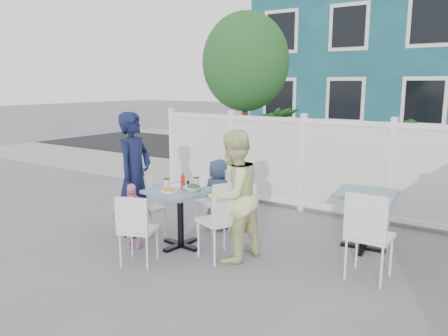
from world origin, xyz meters
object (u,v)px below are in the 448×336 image
Objects in this scene: chair_back at (217,195)px; man at (135,174)px; woman at (233,196)px; main_table at (180,202)px; spare_table at (365,205)px; chair_right at (224,215)px; chair_near at (136,225)px; utility_cabinet at (229,150)px; toddler at (132,216)px; boy at (218,194)px; chair_left at (145,202)px.

man reaches higher than chair_back.
chair_back is at bearing -126.18° from woman.
man is at bearing 177.72° from main_table.
spare_table is 0.80× the size of chair_right.
chair_near is (-0.06, -1.62, -0.03)m from chair_back.
utility_cabinet is 1.27× the size of chair_right.
main_table is 0.91m from man.
spare_table is 3.09m from toddler.
utility_cabinet is at bearing -137.15° from woman.
chair_back is at bearing 60.60° from chair_right.
chair_near is at bearing 86.60° from boy.
chair_right reaches higher than toddler.
boy is (-0.74, 0.96, -0.06)m from chair_right.
main_table is 0.46× the size of man.
boy reaches higher than spare_table.
spare_table is at bearing -152.30° from chair_back.
chair_near is 0.82× the size of boy.
chair_left is at bearing -86.95° from man.
woman is at bearing -101.34° from man.
man reaches higher than utility_cabinet.
man reaches higher than spare_table.
spare_table is 0.96× the size of chair_left.
chair_left reaches higher than spare_table.
chair_near is at bearing -135.71° from spare_table.
chair_back is at bearing -167.85° from spare_table.
spare_table is at bearing 143.57° from woman.
utility_cabinet is 1.52× the size of chair_left.
main_table is 0.51× the size of woman.
toddler is at bearing -63.85° from woman.
chair_left is (-2.79, -1.21, -0.11)m from spare_table.
man is at bearing -67.27° from chair_left.
woman is 1.21m from boy.
main_table is 2.44m from spare_table.
woman reaches higher than main_table.
chair_left is (1.20, -4.02, -0.15)m from utility_cabinet.
chair_near is (1.87, -4.88, -0.14)m from utility_cabinet.
chair_left is 1.56m from woman.
spare_table is at bearing 31.69° from main_table.
utility_cabinet reaches higher than chair_back.
woman is at bearing 150.40° from chair_back.
chair_back is 1.05× the size of chair_near.
spare_table is 0.50× the size of woman.
utility_cabinet is 3.78m from chair_back.
man reaches higher than chair_left.
boy is (-0.81, 0.86, -0.28)m from woman.
chair_right reaches higher than main_table.
chair_right is 0.62× the size of woman.
woman reaches higher than boy.
man is at bearing -80.97° from woman.
man is 2.03× the size of toddler.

